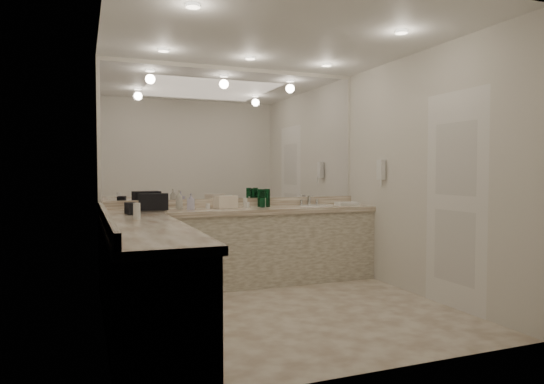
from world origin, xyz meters
name	(u,v)px	position (x,y,z in m)	size (l,w,h in m)	color
floor	(283,311)	(0.00, 0.00, 0.00)	(3.20, 3.20, 0.00)	beige
ceiling	(283,34)	(0.00, 0.00, 2.60)	(3.20, 3.20, 0.00)	white
wall_back	(236,174)	(0.00, 1.50, 1.30)	(3.20, 0.02, 2.60)	silver
wall_left	(102,175)	(-1.60, 0.00, 1.30)	(0.02, 3.00, 2.60)	silver
wall_right	(422,174)	(1.60, 0.00, 1.30)	(0.02, 3.00, 2.60)	silver
vanity_back_base	(244,249)	(0.00, 1.20, 0.42)	(3.20, 0.60, 0.84)	beige
vanity_back_top	(244,211)	(0.00, 1.19, 0.87)	(3.20, 0.64, 0.06)	beige
vanity_left_base	(146,286)	(-1.30, -0.30, 0.42)	(0.60, 2.40, 0.84)	beige
vanity_left_top	(146,230)	(-1.29, -0.30, 0.87)	(0.64, 2.42, 0.06)	beige
backsplash_back	(237,202)	(0.00, 1.48, 0.95)	(3.20, 0.04, 0.10)	beige
backsplash_left	(106,218)	(-1.58, 0.00, 0.95)	(0.04, 3.00, 0.10)	beige
mirror_back	(236,135)	(0.00, 1.49, 1.77)	(3.12, 0.01, 1.55)	white
mirror_left	(103,117)	(-1.59, 0.00, 1.77)	(0.01, 2.92, 1.55)	white
sink	(316,206)	(0.95, 1.20, 0.90)	(0.44, 0.44, 0.03)	white
faucet	(309,199)	(0.95, 1.41, 0.97)	(0.24, 0.16, 0.14)	silver
wall_phone	(381,170)	(1.56, 0.70, 1.35)	(0.06, 0.10, 0.24)	white
door	(455,200)	(1.59, -0.50, 1.05)	(0.02, 0.82, 2.10)	white
black_toiletry_bag	(154,203)	(-1.04, 1.16, 0.99)	(0.31, 0.20, 0.18)	black
black_bag_spill	(132,209)	(-1.30, 0.81, 0.96)	(0.09, 0.21, 0.11)	black
cream_cosmetic_case	(226,202)	(-0.21, 1.24, 0.97)	(0.25, 0.15, 0.14)	beige
hand_towel	(347,204)	(1.36, 1.16, 0.92)	(0.26, 0.18, 0.04)	white
lotion_left	(137,211)	(-1.30, 0.32, 0.97)	(0.06, 0.06, 0.15)	white
soap_bottle_a	(179,200)	(-0.74, 1.29, 1.01)	(0.08, 0.08, 0.22)	silver
soap_bottle_b	(191,202)	(-0.63, 1.18, 0.99)	(0.08, 0.08, 0.18)	silver
soap_bottle_c	(233,202)	(-0.11, 1.26, 0.97)	(0.12, 0.12, 0.15)	#E3B57F
green_bottle_0	(264,199)	(0.31, 1.34, 0.99)	(0.07, 0.07, 0.19)	#0A4620
green_bottle_1	(267,198)	(0.33, 1.27, 1.01)	(0.06, 0.06, 0.22)	#0A4620
green_bottle_2	(260,198)	(0.26, 1.35, 1.01)	(0.07, 0.07, 0.22)	#0A4620
green_bottle_3	(263,198)	(0.25, 1.23, 1.01)	(0.07, 0.07, 0.22)	#0A4620
amenity_bottle_0	(248,205)	(0.05, 1.20, 0.94)	(0.05, 0.05, 0.07)	white
amenity_bottle_1	(245,203)	(0.05, 1.29, 0.96)	(0.05, 0.05, 0.11)	white
amenity_bottle_2	(208,206)	(-0.42, 1.23, 0.93)	(0.05, 0.05, 0.06)	white
amenity_bottle_3	(225,204)	(-0.20, 1.29, 0.95)	(0.05, 0.05, 0.10)	#3F3F4C
amenity_bottle_4	(263,203)	(0.27, 1.26, 0.96)	(0.06, 0.06, 0.11)	white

